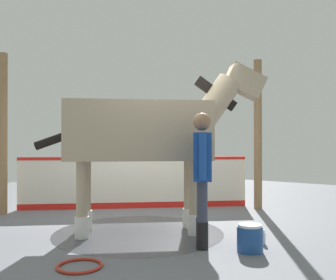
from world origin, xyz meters
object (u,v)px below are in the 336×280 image
(bottle_spray, at_px, (250,235))
(hose_coil, at_px, (80,266))
(horse, at_px, (147,134))
(wash_bucket, at_px, (250,238))
(handler, at_px, (202,169))
(bottle_shampoo, at_px, (263,238))

(bottle_spray, distance_m, hose_coil, 2.24)
(horse, relative_size, wash_bucket, 7.93)
(horse, height_order, bottle_spray, horse)
(wash_bucket, bearing_deg, hose_coil, 143.15)
(handler, relative_size, bottle_shampoo, 9.34)
(wash_bucket, bearing_deg, bottle_spray, 24.35)
(wash_bucket, bearing_deg, handler, 105.31)
(horse, xyz_separation_m, hose_coil, (-1.61, -0.43, -1.43))
(horse, distance_m, hose_coil, 2.20)
(bottle_shampoo, bearing_deg, horse, 104.40)
(bottle_shampoo, bearing_deg, handler, 135.69)
(wash_bucket, distance_m, bottle_shampoo, 0.44)
(handler, relative_size, wash_bucket, 5.12)
(handler, height_order, hose_coil, handler)
(wash_bucket, relative_size, bottle_spray, 1.64)
(horse, height_order, wash_bucket, horse)
(horse, distance_m, handler, 1.17)
(wash_bucket, height_order, bottle_shampoo, wash_bucket)
(handler, distance_m, hose_coil, 1.85)
(handler, distance_m, bottle_shampoo, 1.22)
(bottle_shampoo, xyz_separation_m, bottle_spray, (-0.04, 0.17, 0.01))
(wash_bucket, xyz_separation_m, bottle_shampoo, (0.43, 0.00, -0.08))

